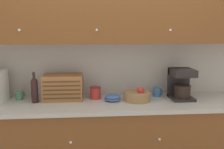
{
  "coord_description": "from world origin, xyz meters",
  "views": [
    {
      "loc": [
        -0.22,
        -2.87,
        1.7
      ],
      "look_at": [
        0.0,
        -0.23,
        1.22
      ],
      "focal_mm": 40.0,
      "sensor_mm": 36.0,
      "label": 1
    }
  ],
  "objects": [
    {
      "name": "backsplash_panel",
      "position": [
        0.0,
        -0.01,
        1.25
      ],
      "size": [
        3.41,
        0.01,
        0.61
      ],
      "color": "#B7B2A8",
      "rests_on": "counter_unit"
    },
    {
      "name": "bowl_stack_on_counter",
      "position": [
        -0.0,
        -0.3,
        0.98
      ],
      "size": [
        0.18,
        0.18,
        0.07
      ],
      "color": "#3D5B93",
      "rests_on": "counter_unit"
    },
    {
      "name": "mug",
      "position": [
        0.53,
        -0.15,
        1.0
      ],
      "size": [
        0.11,
        0.09,
        0.09
      ],
      "color": "#38669E",
      "rests_on": "counter_unit"
    },
    {
      "name": "wine_bottle",
      "position": [
        -0.81,
        -0.3,
        1.09
      ],
      "size": [
        0.07,
        0.07,
        0.32
      ],
      "color": "black",
      "rests_on": "counter_unit"
    },
    {
      "name": "upper_cabinets",
      "position": [
        0.16,
        -0.18,
        1.94
      ],
      "size": [
        3.41,
        0.38,
        0.77
      ],
      "color": "brown",
      "rests_on": "backsplash_panel"
    },
    {
      "name": "counter_unit",
      "position": [
        0.0,
        -0.32,
        0.48
      ],
      "size": [
        3.43,
        0.68,
        0.95
      ],
      "color": "brown",
      "rests_on": "ground_plane"
    },
    {
      "name": "coffee_maker",
      "position": [
        0.76,
        -0.27,
        1.12
      ],
      "size": [
        0.24,
        0.27,
        0.33
      ],
      "color": "black",
      "rests_on": "counter_unit"
    },
    {
      "name": "storage_canister",
      "position": [
        -0.18,
        -0.2,
        1.01
      ],
      "size": [
        0.12,
        0.12,
        0.13
      ],
      "color": "#B22D28",
      "rests_on": "counter_unit"
    },
    {
      "name": "mug_blue_second",
      "position": [
        -1.01,
        -0.17,
        1.0
      ],
      "size": [
        0.09,
        0.08,
        0.09
      ],
      "color": "#4C845B",
      "rests_on": "counter_unit"
    },
    {
      "name": "bread_box",
      "position": [
        -0.53,
        -0.2,
        1.09
      ],
      "size": [
        0.42,
        0.27,
        0.27
      ],
      "color": "#996033",
      "rests_on": "counter_unit"
    },
    {
      "name": "wall_back",
      "position": [
        0.0,
        0.03,
        1.3
      ],
      "size": [
        5.81,
        0.06,
        2.6
      ],
      "color": "silver",
      "rests_on": "ground_plane"
    },
    {
      "name": "fruit_basket",
      "position": [
        0.26,
        -0.32,
        1.0
      ],
      "size": [
        0.28,
        0.28,
        0.15
      ],
      "color": "#937047",
      "rests_on": "counter_unit"
    }
  ]
}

